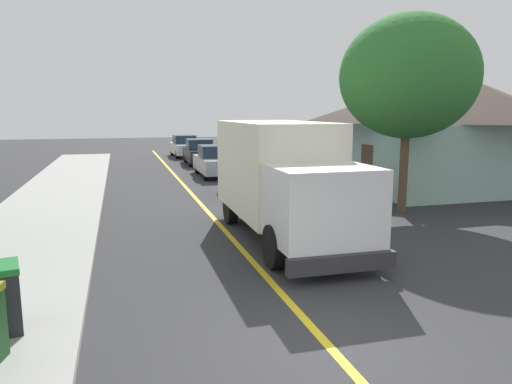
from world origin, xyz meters
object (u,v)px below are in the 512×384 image
(parked_car_far, at_px, (200,152))
(stop_sign, at_px, (339,157))
(box_truck, at_px, (283,175))
(parked_car_furthest, at_px, (185,147))
(parked_car_mid, at_px, (215,162))
(house_across_street, at_px, (450,127))
(parked_car_near, at_px, (254,178))
(street_tree_far_side, at_px, (408,77))

(parked_car_far, height_order, stop_sign, stop_sign)
(box_truck, xyz_separation_m, parked_car_furthest, (0.58, 24.77, -0.97))
(parked_car_mid, distance_m, parked_car_far, 6.09)
(stop_sign, bearing_deg, house_across_street, 25.62)
(parked_car_mid, relative_size, parked_car_furthest, 0.99)
(parked_car_furthest, bearing_deg, parked_car_mid, -89.52)
(parked_car_mid, xyz_separation_m, parked_car_far, (0.15, 6.09, 0.00))
(box_truck, height_order, house_across_street, house_across_street)
(parked_car_near, xyz_separation_m, parked_car_mid, (-0.24, 6.97, 0.00))
(stop_sign, bearing_deg, box_truck, -135.31)
(stop_sign, xyz_separation_m, house_across_street, (7.39, 3.54, 0.91))
(box_truck, distance_m, parked_car_mid, 13.16)
(parked_car_mid, height_order, street_tree_far_side, street_tree_far_side)
(parked_car_near, bearing_deg, street_tree_far_side, -44.03)
(house_across_street, xyz_separation_m, street_tree_far_side, (-5.52, -4.77, 1.88))
(box_truck, relative_size, house_across_street, 0.67)
(parked_car_near, relative_size, stop_sign, 1.69)
(box_truck, bearing_deg, parked_car_near, 81.46)
(parked_car_far, relative_size, house_across_street, 0.42)
(stop_sign, distance_m, house_across_street, 8.24)
(parked_car_furthest, bearing_deg, parked_car_near, -88.94)
(parked_car_near, distance_m, parked_car_furthest, 18.63)
(parked_car_near, relative_size, parked_car_far, 1.01)
(parked_car_mid, height_order, parked_car_far, same)
(parked_car_furthest, xyz_separation_m, stop_sign, (2.72, -21.50, 1.06))
(box_truck, bearing_deg, parked_car_far, 87.53)
(parked_car_furthest, height_order, street_tree_far_side, street_tree_far_side)
(box_truck, xyz_separation_m, parked_car_far, (0.83, 19.20, -0.97))
(parked_car_mid, bearing_deg, stop_sign, -75.11)
(parked_car_near, xyz_separation_m, stop_sign, (2.37, -2.88, 1.06))
(parked_car_near, distance_m, parked_car_mid, 6.98)
(stop_sign, bearing_deg, street_tree_far_side, -33.21)
(box_truck, xyz_separation_m, parked_car_near, (0.92, 6.14, -0.97))
(parked_car_furthest, distance_m, stop_sign, 21.70)
(parked_car_furthest, xyz_separation_m, house_across_street, (10.10, -17.96, 1.98))
(box_truck, height_order, street_tree_far_side, street_tree_far_side)
(parked_car_far, relative_size, street_tree_far_side, 0.66)
(box_truck, bearing_deg, stop_sign, 44.69)
(parked_car_near, distance_m, street_tree_far_side, 7.05)
(parked_car_far, bearing_deg, parked_car_furthest, 92.56)
(parked_car_furthest, height_order, house_across_street, house_across_street)
(parked_car_far, distance_m, street_tree_far_side, 18.11)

